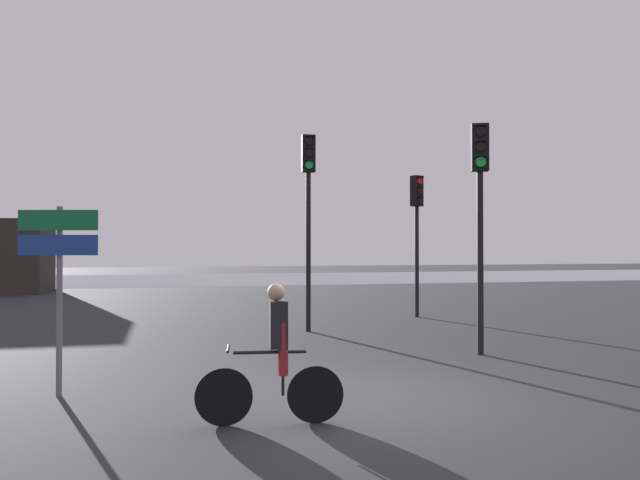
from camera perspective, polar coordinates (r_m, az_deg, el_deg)
name	(u,v)px	position (r m, az deg, el deg)	size (l,w,h in m)	color
ground_plane	(373,397)	(8.75, 4.82, -14.14)	(120.00, 120.00, 0.00)	#28282D
water_strip	(209,279)	(41.10, -10.07, -3.53)	(80.00, 16.00, 0.01)	slate
traffic_light_far_right	(417,218)	(18.52, 8.85, 1.97)	(0.39, 0.40, 4.15)	black
traffic_light_center	(308,196)	(15.17, -1.07, 4.08)	(0.33, 0.35, 4.77)	black
traffic_light_near_right	(480,194)	(12.27, 14.43, 4.09)	(0.39, 0.40, 4.39)	black
direction_sign_post	(59,265)	(9.26, -22.78, -2.13)	(1.07, 0.32, 2.60)	slate
cyclist	(275,353)	(7.31, -4.09, -10.26)	(1.70, 0.46, 1.62)	black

